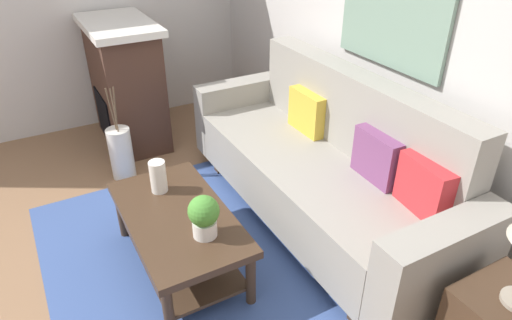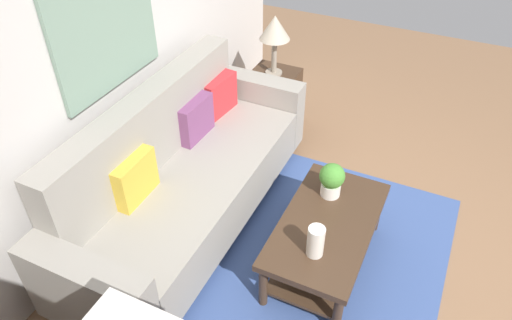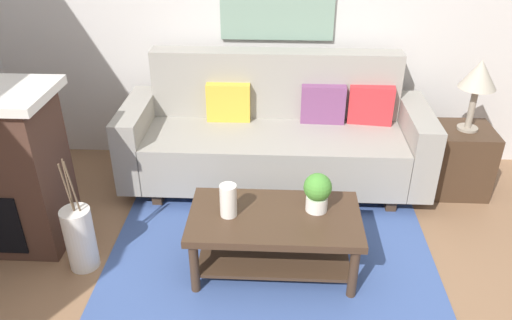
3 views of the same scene
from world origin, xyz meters
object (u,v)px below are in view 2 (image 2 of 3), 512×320
throw_pillow_crimson (219,95)px  framed_painting (107,29)px  throw_pillow_mustard (134,178)px  side_table (273,99)px  couch (185,177)px  throw_pillow_plum (195,119)px  table_lamp (275,30)px  tabletop_vase (316,241)px  potted_plant_tabletop (332,179)px  coffee_table (326,234)px

throw_pillow_crimson → framed_painting: size_ratio=0.38×
throw_pillow_mustard → side_table: 1.97m
couch → framed_painting: framed_painting is taller
throw_pillow_plum → throw_pillow_crimson: (0.39, 0.00, 0.00)m
throw_pillow_mustard → side_table: bearing=-5.2°
side_table → table_lamp: table_lamp is taller
couch → tabletop_vase: size_ratio=11.21×
throw_pillow_crimson → potted_plant_tabletop: size_ratio=1.37×
coffee_table → side_table: (1.51, 1.06, -0.03)m
throw_pillow_mustard → framed_painting: (0.39, 0.34, 0.83)m
coffee_table → framed_painting: framed_painting is taller
tabletop_vase → side_table: (1.80, 1.07, -0.26)m
tabletop_vase → potted_plant_tabletop: bearing=8.6°
throw_pillow_plum → side_table: throw_pillow_plum is taller
tabletop_vase → framed_painting: size_ratio=0.23×
throw_pillow_plum → potted_plant_tabletop: (-0.10, -1.16, -0.11)m
side_table → framed_painting: size_ratio=0.60×
throw_pillow_mustard → throw_pillow_plum: 0.78m
throw_pillow_mustard → tabletop_vase: size_ratio=1.64×
throw_pillow_plum → side_table: size_ratio=0.64×
side_table → coffee_table: bearing=-144.9°
throw_pillow_plum → throw_pillow_crimson: size_ratio=1.00×
side_table → table_lamp: 0.71m
side_table → table_lamp: bearing=90.0°
throw_pillow_mustard → framed_painting: framed_painting is taller
tabletop_vase → couch: bearing=76.2°
throw_pillow_plum → framed_painting: framed_painting is taller
table_lamp → framed_painting: (-1.53, 0.52, 0.52)m
throw_pillow_plum → tabletop_vase: size_ratio=1.64×
potted_plant_tabletop → couch: bearing=105.4°
tabletop_vase → potted_plant_tabletop: potted_plant_tabletop is taller
throw_pillow_crimson → side_table: bearing=-13.2°
throw_pillow_plum → coffee_table: (-0.37, -1.23, -0.37)m
framed_painting → coffee_table: bearing=-89.3°
throw_pillow_plum → throw_pillow_mustard: bearing=180.0°
throw_pillow_plum → potted_plant_tabletop: size_ratio=1.37×
coffee_table → couch: bearing=91.0°
couch → tabletop_vase: bearing=-103.8°
throw_pillow_crimson → table_lamp: table_lamp is taller
throw_pillow_crimson → coffee_table: size_ratio=0.33×
table_lamp → coffee_table: bearing=-144.9°
throw_pillow_mustard → throw_pillow_crimson: same height
throw_pillow_plum → table_lamp: (1.14, -0.17, 0.31)m
throw_pillow_crimson → tabletop_vase: throw_pillow_crimson is taller
couch → coffee_table: couch is taller
framed_painting → throw_pillow_plum: bearing=-41.1°
tabletop_vase → side_table: size_ratio=0.39×
couch → framed_painting: (-0.00, 0.47, 1.08)m
tabletop_vase → framed_painting: bearing=80.2°
couch → throw_pillow_mustard: size_ratio=6.82×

